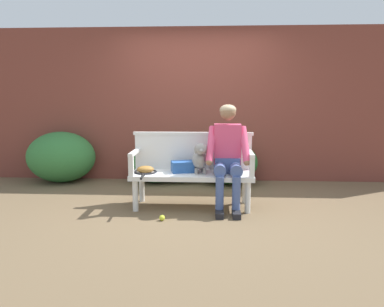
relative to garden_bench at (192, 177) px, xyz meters
name	(u,v)px	position (x,y,z in m)	size (l,w,h in m)	color
ground_plane	(192,207)	(0.00, 0.00, -0.39)	(40.00, 40.00, 0.00)	brown
brick_garden_fence	(197,105)	(0.00, 1.68, 0.88)	(8.00, 0.30, 2.54)	brown
hedge_bush_mid_left	(156,164)	(-0.67, 1.33, -0.09)	(0.84, 0.77, 0.61)	#337538
hedge_bush_far_left	(227,162)	(0.50, 1.30, -0.04)	(1.01, 0.83, 0.71)	#286B2D
hedge_bush_far_right	(61,157)	(-2.26, 1.27, 0.03)	(1.13, 0.91, 0.84)	#337538
hedge_bush_mid_right	(179,163)	(-0.29, 1.35, -0.06)	(0.76, 0.63, 0.66)	#337538
garden_bench	(192,177)	(0.00, 0.00, 0.00)	(1.55, 0.54, 0.45)	white
bench_backrest	(193,150)	(0.00, 0.24, 0.31)	(1.59, 0.06, 0.50)	white
bench_armrest_left_end	(133,158)	(-0.74, -0.09, 0.26)	(0.06, 0.54, 0.28)	white
bench_armrest_right_end	(251,159)	(0.74, -0.09, 0.26)	(0.06, 0.54, 0.28)	white
person_seated	(228,152)	(0.45, -0.02, 0.33)	(0.56, 0.67, 1.32)	black
dog_on_bench	(200,158)	(0.10, -0.03, 0.26)	(0.23, 0.40, 0.40)	gray
tennis_racket	(145,172)	(-0.60, -0.05, 0.07)	(0.30, 0.57, 0.03)	black
baseball_glove	(145,169)	(-0.60, -0.03, 0.11)	(0.22, 0.17, 0.09)	#9E6B2D
sports_bag	(183,167)	(-0.13, 0.04, 0.13)	(0.28, 0.20, 0.14)	#2856A3
tennis_ball	(162,218)	(-0.32, -0.55, -0.36)	(0.07, 0.07, 0.07)	#CCDB33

